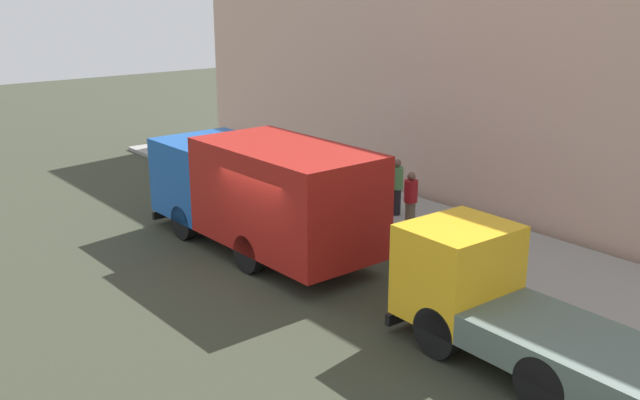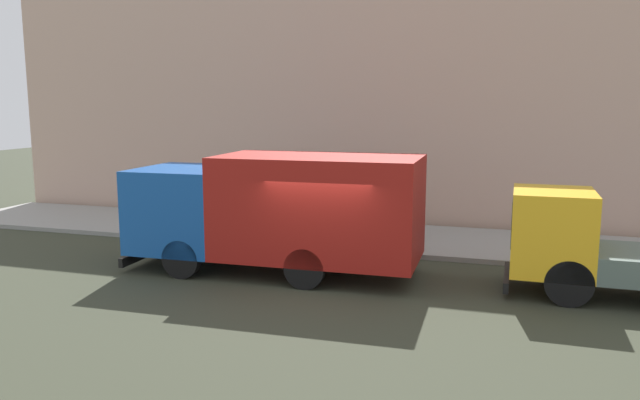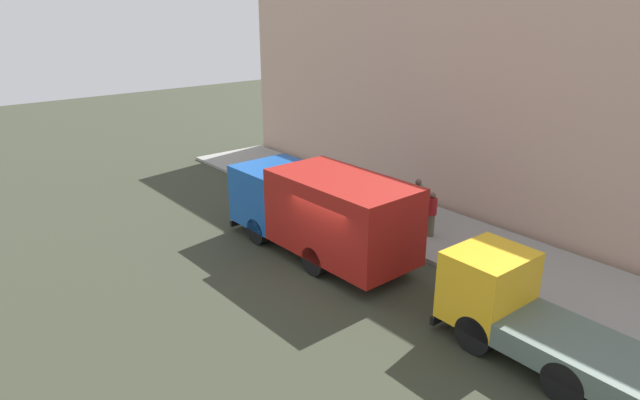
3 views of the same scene
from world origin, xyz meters
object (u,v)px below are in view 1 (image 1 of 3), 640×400
at_px(pedestrian_walking, 397,186).
at_px(pedestrian_third, 411,200).
at_px(small_flatbed_truck, 502,304).
at_px(pedestrian_standing, 348,179).
at_px(large_utility_truck, 261,190).

distance_m(pedestrian_walking, pedestrian_third, 1.49).
distance_m(small_flatbed_truck, pedestrian_standing, 9.47).
distance_m(pedestrian_walking, pedestrian_standing, 1.57).
xyz_separation_m(pedestrian_standing, pedestrian_third, (-0.07, -2.72, -0.01)).
xyz_separation_m(small_flatbed_truck, pedestrian_third, (3.66, 5.98, -0.07)).
xyz_separation_m(large_utility_truck, pedestrian_standing, (3.95, 1.13, -0.60)).
bearing_deg(pedestrian_walking, large_utility_truck, 24.80).
distance_m(large_utility_truck, pedestrian_standing, 4.15).
bearing_deg(small_flatbed_truck, pedestrian_walking, 59.62).
relative_size(small_flatbed_truck, pedestrian_standing, 3.22).
bearing_deg(small_flatbed_truck, pedestrian_standing, 67.52).
bearing_deg(large_utility_truck, pedestrian_third, -23.56).
relative_size(pedestrian_walking, pedestrian_third, 1.01).
xyz_separation_m(large_utility_truck, pedestrian_walking, (4.61, -0.29, -0.61)).
xyz_separation_m(small_flatbed_truck, pedestrian_walking, (4.39, 7.28, -0.07)).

